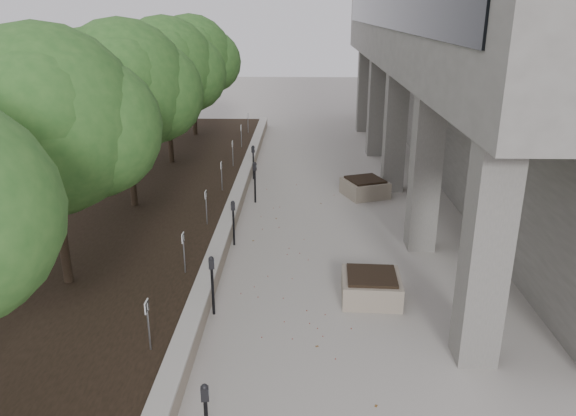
# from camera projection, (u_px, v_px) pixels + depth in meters

# --- Properties ---
(ground) EXTENTS (90.00, 90.00, 0.00)m
(ground) POSITION_uv_depth(u_px,v_px,m) (284.00, 389.00, 9.27)
(ground) COLOR #AFA9A0
(ground) RESTS_ON ground
(retaining_wall) EXTENTS (0.39, 26.00, 0.50)m
(retaining_wall) POSITION_uv_depth(u_px,v_px,m) (237.00, 200.00, 17.70)
(retaining_wall) COLOR tan
(retaining_wall) RESTS_ON ground
(planting_bed) EXTENTS (7.00, 26.00, 0.40)m
(planting_bed) POSITION_uv_depth(u_px,v_px,m) (123.00, 200.00, 17.81)
(planting_bed) COLOR black
(planting_bed) RESTS_ON ground
(crabapple_tree_2) EXTENTS (4.60, 4.00, 5.44)m
(crabapple_tree_2) POSITION_uv_depth(u_px,v_px,m) (51.00, 160.00, 11.16)
(crabapple_tree_2) COLOR #2C5C23
(crabapple_tree_2) RESTS_ON planting_bed
(crabapple_tree_3) EXTENTS (4.60, 4.00, 5.44)m
(crabapple_tree_3) POSITION_uv_depth(u_px,v_px,m) (126.00, 115.00, 15.86)
(crabapple_tree_3) COLOR #2C5C23
(crabapple_tree_3) RESTS_ON planting_bed
(crabapple_tree_4) EXTENTS (4.60, 4.00, 5.44)m
(crabapple_tree_4) POSITION_uv_depth(u_px,v_px,m) (167.00, 91.00, 20.56)
(crabapple_tree_4) COLOR #2C5C23
(crabapple_tree_4) RESTS_ON planting_bed
(crabapple_tree_5) EXTENTS (4.60, 4.00, 5.44)m
(crabapple_tree_5) POSITION_uv_depth(u_px,v_px,m) (192.00, 76.00, 25.27)
(crabapple_tree_5) COLOR #2C5C23
(crabapple_tree_5) RESTS_ON planting_bed
(parking_sign_2) EXTENTS (0.04, 0.22, 0.96)m
(parking_sign_2) POSITION_uv_depth(u_px,v_px,m) (148.00, 326.00, 9.51)
(parking_sign_2) COLOR black
(parking_sign_2) RESTS_ON planting_bed
(parking_sign_3) EXTENTS (0.04, 0.22, 0.96)m
(parking_sign_3) POSITION_uv_depth(u_px,v_px,m) (184.00, 253.00, 12.33)
(parking_sign_3) COLOR black
(parking_sign_3) RESTS_ON planting_bed
(parking_sign_4) EXTENTS (0.04, 0.22, 0.96)m
(parking_sign_4) POSITION_uv_depth(u_px,v_px,m) (206.00, 207.00, 15.15)
(parking_sign_4) COLOR black
(parking_sign_4) RESTS_ON planting_bed
(parking_sign_5) EXTENTS (0.04, 0.22, 0.96)m
(parking_sign_5) POSITION_uv_depth(u_px,v_px,m) (222.00, 176.00, 17.97)
(parking_sign_5) COLOR black
(parking_sign_5) RESTS_ON planting_bed
(parking_sign_6) EXTENTS (0.04, 0.22, 0.96)m
(parking_sign_6) POSITION_uv_depth(u_px,v_px,m) (233.00, 153.00, 20.79)
(parking_sign_6) COLOR black
(parking_sign_6) RESTS_ON planting_bed
(parking_sign_7) EXTENTS (0.04, 0.22, 0.96)m
(parking_sign_7) POSITION_uv_depth(u_px,v_px,m) (241.00, 136.00, 23.61)
(parking_sign_7) COLOR black
(parking_sign_7) RESTS_ON planting_bed
(parking_sign_8) EXTENTS (0.04, 0.22, 0.96)m
(parking_sign_8) POSITION_uv_depth(u_px,v_px,m) (248.00, 123.00, 26.43)
(parking_sign_8) COLOR black
(parking_sign_8) RESTS_ON planting_bed
(parking_meter_2) EXTENTS (0.15, 0.12, 1.32)m
(parking_meter_2) POSITION_uv_depth(u_px,v_px,m) (212.00, 286.00, 11.34)
(parking_meter_2) COLOR black
(parking_meter_2) RESTS_ON ground
(parking_meter_3) EXTENTS (0.14, 0.11, 1.26)m
(parking_meter_3) POSITION_uv_depth(u_px,v_px,m) (234.00, 223.00, 14.73)
(parking_meter_3) COLOR black
(parking_meter_3) RESTS_ON ground
(parking_meter_4) EXTENTS (0.16, 0.13, 1.38)m
(parking_meter_4) POSITION_uv_depth(u_px,v_px,m) (255.00, 182.00, 17.98)
(parking_meter_4) COLOR black
(parking_meter_4) RESTS_ON ground
(parking_meter_5) EXTENTS (0.15, 0.12, 1.29)m
(parking_meter_5) POSITION_uv_depth(u_px,v_px,m) (253.00, 162.00, 20.50)
(parking_meter_5) COLOR black
(parking_meter_5) RESTS_ON ground
(planter_front) EXTENTS (1.32, 1.32, 0.59)m
(planter_front) POSITION_uv_depth(u_px,v_px,m) (371.00, 287.00, 12.08)
(planter_front) COLOR tan
(planter_front) RESTS_ON ground
(planter_back) EXTENTS (1.68, 1.68, 0.61)m
(planter_back) POSITION_uv_depth(u_px,v_px,m) (365.00, 187.00, 18.76)
(planter_back) COLOR tan
(planter_back) RESTS_ON ground
(berry_scatter) EXTENTS (3.30, 14.10, 0.02)m
(berry_scatter) POSITION_uv_depth(u_px,v_px,m) (287.00, 261.00, 13.97)
(berry_scatter) COLOR maroon
(berry_scatter) RESTS_ON ground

